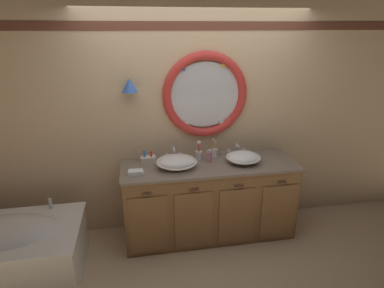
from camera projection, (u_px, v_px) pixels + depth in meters
ground_plane at (205, 246)px, 3.66m from camera, size 14.00×14.00×0.00m
back_wall_assembly at (196, 118)px, 3.75m from camera, size 6.40×0.26×2.60m
vanity_counter at (209, 200)px, 3.75m from camera, size 1.94×0.64×0.88m
bathtub at (1, 251)px, 3.10m from camera, size 1.48×0.89×0.63m
sink_basin_left at (177, 162)px, 3.49m from camera, size 0.44×0.44×0.13m
sink_basin_right at (243, 157)px, 3.62m from camera, size 0.38×0.38×0.13m
faucet_set_left at (174, 154)px, 3.72m from camera, size 0.21×0.14×0.15m
faucet_set_right at (236, 150)px, 3.85m from camera, size 0.23×0.12×0.14m
toothbrush_holder_left at (199, 154)px, 3.71m from camera, size 0.08×0.08×0.22m
toothbrush_holder_right at (214, 152)px, 3.80m from camera, size 0.08×0.08×0.22m
soap_dispenser at (209, 156)px, 3.66m from camera, size 0.07×0.07×0.15m
folded_hand_towel at (136, 172)px, 3.36m from camera, size 0.16×0.11×0.04m
toiletry_basket at (148, 159)px, 3.67m from camera, size 0.17×0.11×0.13m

